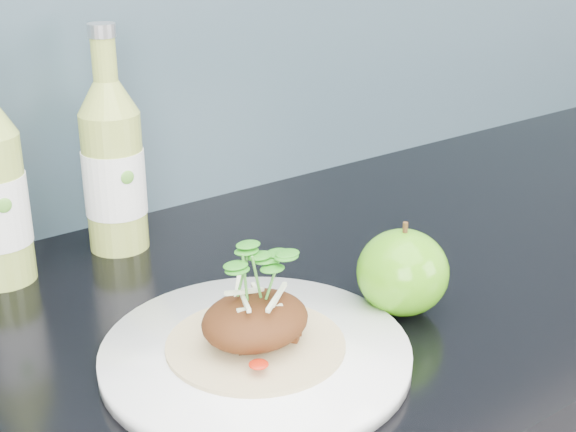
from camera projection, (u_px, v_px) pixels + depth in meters
The scene contains 4 objects.
dinner_plate at pixel (256, 354), 0.70m from camera, with size 0.34×0.34×0.02m.
pork_taco at pixel (255, 317), 0.69m from camera, with size 0.16×0.16×0.10m.
green_apple at pixel (403, 272), 0.78m from camera, with size 0.11×0.11×0.09m.
cider_bottle_right at pixel (113, 167), 0.90m from camera, with size 0.09×0.09×0.26m.
Camera 1 is at (-0.36, 1.10, 1.28)m, focal length 50.00 mm.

